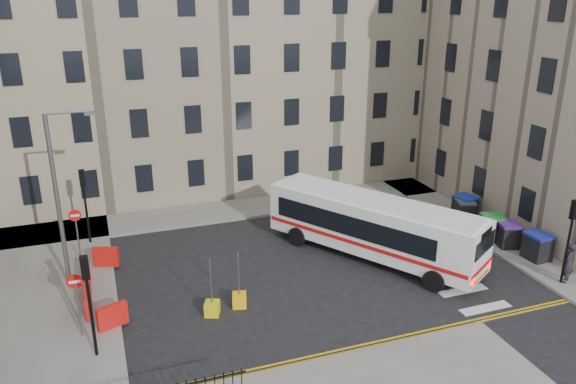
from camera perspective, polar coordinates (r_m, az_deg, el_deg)
ground at (r=28.74m, az=5.63°, el=-7.12°), size 120.00×120.00×0.00m
pavement_north at (r=34.59m, az=-9.56°, el=-2.32°), size 36.00×3.20×0.15m
pavement_east at (r=36.14m, az=15.97°, el=-1.85°), size 2.40×26.00×0.15m
pavement_west at (r=27.47m, az=-23.36°, el=-10.02°), size 6.00×22.00×0.15m
terrace_north at (r=39.01m, az=-13.68°, el=12.95°), size 38.30×10.80×17.20m
traffic_light_east at (r=28.32m, az=26.79°, el=-3.36°), size 0.28×0.22×4.10m
traffic_light_nw at (r=31.26m, az=-19.99°, el=-0.27°), size 0.28×0.22×4.10m
traffic_light_sw at (r=21.62m, az=-19.65°, el=-9.44°), size 0.28×0.22×4.10m
streetlamp at (r=26.58m, az=-22.39°, el=-0.73°), size 0.50×0.22×8.14m
no_entry_north at (r=29.68m, az=-20.73°, el=-3.08°), size 0.60×0.08×3.00m
no_entry_south at (r=23.34m, az=-20.72°, el=-9.53°), size 0.60×0.08×3.00m
roadworks_barriers at (r=26.62m, az=-18.92°, el=-8.98°), size 1.66×6.26×1.00m
bus at (r=28.75m, az=8.58°, el=-3.31°), size 8.23×10.97×3.09m
wheelie_bin_a at (r=31.00m, az=24.02°, el=-5.06°), size 1.12×1.28×1.37m
wheelie_bin_b at (r=31.92m, az=21.44°, el=-4.04°), size 1.30×1.41×1.30m
wheelie_bin_c at (r=32.47m, az=20.05°, el=-3.38°), size 1.31×1.44×1.36m
wheelie_bin_d at (r=34.47m, az=17.52°, el=-1.83°), size 1.26×1.36×1.24m
wheelie_bin_e at (r=34.93m, az=17.52°, el=-1.44°), size 1.32×1.44×1.36m
pedestrian at (r=29.13m, az=26.60°, el=-6.46°), size 0.85×0.77×1.96m
bollard_yellow at (r=24.93m, az=-4.95°, el=-10.88°), size 0.73×0.73×0.60m
bollard_chevron at (r=24.47m, az=-7.71°, el=-11.64°), size 0.78×0.78×0.60m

